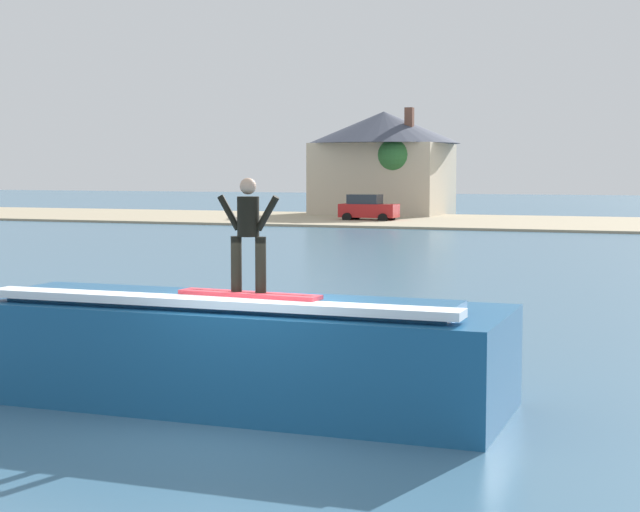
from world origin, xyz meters
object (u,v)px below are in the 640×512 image
(surfboard, at_px, (249,294))
(surfer, at_px, (248,229))
(house_with_chimney, at_px, (384,157))
(tree_tall_bare, at_px, (395,156))
(wave_crest, at_px, (237,350))
(car_near_shore, at_px, (368,208))

(surfboard, height_order, surfer, surfer)
(surfboard, distance_m, house_with_chimney, 63.08)
(surfboard, relative_size, surfer, 1.34)
(surfboard, xyz_separation_m, tree_tall_bare, (-14.31, 57.36, 2.75))
(house_with_chimney, bearing_deg, surfer, -75.08)
(wave_crest, distance_m, car_near_shore, 52.80)
(house_with_chimney, distance_m, tree_tall_bare, 4.03)
(wave_crest, height_order, tree_tall_bare, tree_tall_bare)
(surfboard, relative_size, house_with_chimney, 0.19)
(tree_tall_bare, bearing_deg, wave_crest, -76.29)
(car_near_shore, distance_m, tree_tall_bare, 6.92)
(car_near_shore, bearing_deg, surfer, -74.28)
(house_with_chimney, relative_size, tree_tall_bare, 1.97)
(wave_crest, height_order, surfboard, surfboard)
(surfer, relative_size, car_near_shore, 0.43)
(surfboard, distance_m, tree_tall_bare, 59.19)
(surfer, xyz_separation_m, car_near_shore, (-14.46, 51.38, -1.76))
(wave_crest, relative_size, surfer, 4.92)
(tree_tall_bare, bearing_deg, surfer, -76.01)
(wave_crest, bearing_deg, car_near_shore, 105.43)
(car_near_shore, bearing_deg, wave_crest, -74.57)
(car_near_shore, height_order, house_with_chimney, house_with_chimney)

